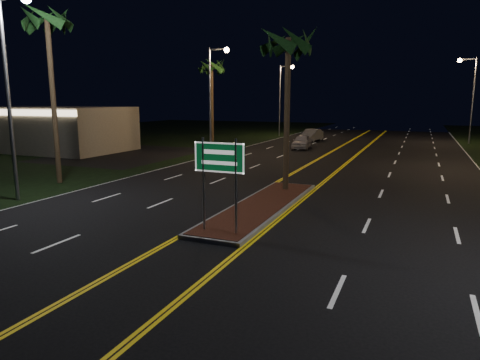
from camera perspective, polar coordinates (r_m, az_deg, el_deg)
The scene contains 14 objects.
ground at distance 12.46m, azimuth -8.33°, elevation -11.00°, with size 120.00×120.00×0.00m, color black.
grass_left at distance 50.39m, azimuth -23.13°, elevation 4.50°, with size 40.00×110.00×0.01m, color black.
median_island at distance 18.49m, azimuth 2.92°, elevation -3.47°, with size 2.25×10.25×0.17m.
highway_sign at distance 14.23m, azimuth -2.77°, elevation 1.83°, with size 1.80×0.08×3.20m.
commercial_building at distance 43.91m, azimuth -24.34°, elevation 6.26°, with size 15.00×8.12×4.00m.
streetlight_left_near at distance 21.74m, azimuth -28.09°, elevation 12.23°, with size 1.91×0.44×9.00m.
streetlight_left_mid at distance 37.79m, azimuth -3.49°, elevation 12.17°, with size 1.91×0.44×9.00m.
streetlight_left_far at distance 56.42m, azimuth 5.72°, elevation 11.59°, with size 1.91×0.44×9.00m.
streetlight_right_far at distance 52.09m, azimuth 28.31°, elevation 10.50°, with size 1.91×0.44×9.00m.
palm_median at distance 21.45m, azimuth 6.46°, elevation 17.76°, with size 2.40×2.40×8.30m.
palm_left_near at distance 26.12m, azimuth -24.33°, elevation 18.73°, with size 2.40×2.40×9.80m.
palm_left_far at distance 42.45m, azimuth -3.79°, elevation 14.81°, with size 2.40×2.40×8.80m.
car_near at distance 41.83m, azimuth 8.26°, elevation 5.23°, with size 1.99×4.64×1.55m, color silver.
car_far at distance 49.60m, azimuth 9.52°, elevation 6.04°, with size 2.07×4.84×1.61m, color #9DA1A6.
Camera 1 is at (6.08, -9.88, 4.55)m, focal length 32.00 mm.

